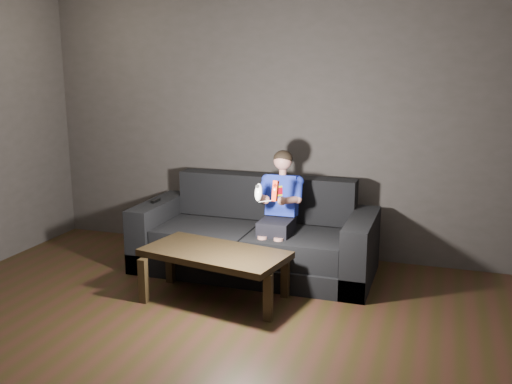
% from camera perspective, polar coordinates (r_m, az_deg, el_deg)
% --- Properties ---
extents(floor, '(5.00, 5.00, 0.00)m').
position_cam_1_polar(floor, '(4.07, -9.35, -16.29)').
color(floor, black).
rests_on(floor, ground).
extents(back_wall, '(5.00, 0.04, 2.70)m').
position_cam_1_polar(back_wall, '(5.91, 1.56, 6.76)').
color(back_wall, '#36322F').
rests_on(back_wall, ground).
extents(sofa, '(2.26, 0.98, 0.88)m').
position_cam_1_polar(sofa, '(5.53, -0.07, -4.95)').
color(sofa, black).
rests_on(sofa, floor).
extents(child, '(0.43, 0.53, 1.05)m').
position_cam_1_polar(child, '(5.27, 2.35, -0.98)').
color(child, black).
rests_on(child, sofa).
extents(wii_remote_red, '(0.05, 0.07, 0.18)m').
position_cam_1_polar(wii_remote_red, '(4.83, 1.94, 0.13)').
color(wii_remote_red, red).
rests_on(wii_remote_red, child).
extents(nunchuk_white, '(0.06, 0.10, 0.16)m').
position_cam_1_polar(nunchuk_white, '(4.88, 0.25, -0.03)').
color(nunchuk_white, white).
rests_on(nunchuk_white, child).
extents(wii_remote_black, '(0.04, 0.14, 0.03)m').
position_cam_1_polar(wii_remote_black, '(5.76, -10.00, -0.87)').
color(wii_remote_black, black).
rests_on(wii_remote_black, sofa).
extents(coffee_table, '(1.29, 0.81, 0.44)m').
position_cam_1_polar(coffee_table, '(4.82, -4.14, -6.52)').
color(coffee_table, black).
rests_on(coffee_table, floor).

